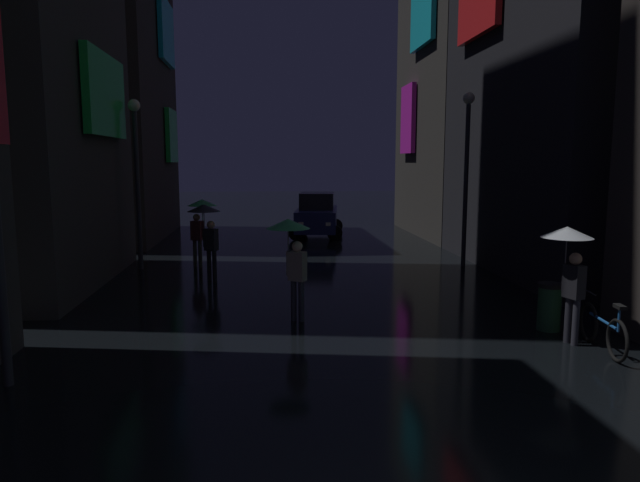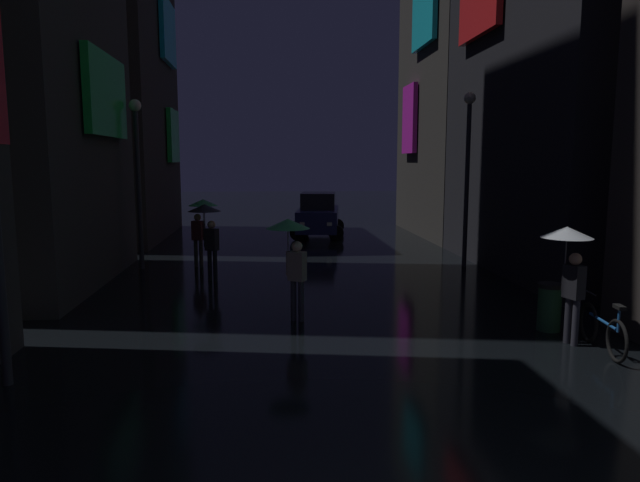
% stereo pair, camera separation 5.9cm
% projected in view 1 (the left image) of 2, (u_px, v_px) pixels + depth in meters
% --- Properties ---
extents(building_left_far, '(4.25, 8.49, 15.74)m').
position_uv_depth(building_left_far, '(110.00, 49.00, 23.62)').
color(building_left_far, '#2D2826').
rests_on(building_left_far, ground).
extents(building_right_far, '(4.25, 7.95, 13.28)m').
position_uv_depth(building_right_far, '(462.00, 84.00, 24.96)').
color(building_right_far, '#33302D').
rests_on(building_right_far, ground).
extents(pedestrian_midstreet_left_clear, '(0.90, 0.90, 2.12)m').
position_uv_depth(pedestrian_midstreet_left_clear, '(569.00, 252.00, 10.17)').
color(pedestrian_midstreet_left_clear, '#2D2D38').
rests_on(pedestrian_midstreet_left_clear, ground).
extents(pedestrian_foreground_right_green, '(0.90, 0.90, 2.12)m').
position_uv_depth(pedestrian_foreground_right_green, '(200.00, 214.00, 17.54)').
color(pedestrian_foreground_right_green, '#38332D').
rests_on(pedestrian_foreground_right_green, ground).
extents(pedestrian_near_crossing_green, '(0.90, 0.90, 2.12)m').
position_uv_depth(pedestrian_near_crossing_green, '(291.00, 241.00, 11.58)').
color(pedestrian_near_crossing_green, '#2D2D38').
rests_on(pedestrian_near_crossing_green, ground).
extents(pedestrian_foreground_left_black, '(0.90, 0.90, 2.12)m').
position_uv_depth(pedestrian_foreground_left_black, '(206.00, 221.00, 15.52)').
color(pedestrian_foreground_left_black, black).
rests_on(pedestrian_foreground_left_black, ground).
extents(bicycle_parked_at_storefront, '(0.30, 1.81, 0.96)m').
position_uv_depth(bicycle_parked_at_storefront, '(603.00, 329.00, 9.86)').
color(bicycle_parked_at_storefront, black).
rests_on(bicycle_parked_at_storefront, ground).
extents(car_distant, '(2.63, 4.32, 1.92)m').
position_uv_depth(car_distant, '(317.00, 215.00, 24.95)').
color(car_distant, navy).
rests_on(car_distant, ground).
extents(streetlamp_left_far, '(0.36, 0.36, 5.09)m').
position_uv_depth(streetlamp_left_far, '(137.00, 163.00, 17.03)').
color(streetlamp_left_far, '#2D2D33').
rests_on(streetlamp_left_far, ground).
extents(streetlamp_right_far, '(0.36, 0.36, 5.35)m').
position_uv_depth(streetlamp_right_far, '(467.00, 159.00, 17.49)').
color(streetlamp_right_far, '#2D2D33').
rests_on(streetlamp_right_far, ground).
extents(trash_bin, '(0.46, 0.46, 0.93)m').
position_uv_depth(trash_bin, '(549.00, 306.00, 11.10)').
color(trash_bin, '#265933').
rests_on(trash_bin, ground).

